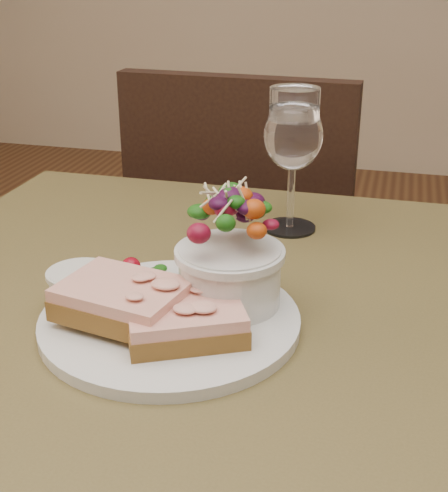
% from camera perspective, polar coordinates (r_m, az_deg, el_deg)
% --- Properties ---
extents(cafe_table, '(0.80, 0.80, 0.75)m').
position_cam_1_polar(cafe_table, '(0.77, -1.36, -12.03)').
color(cafe_table, '#4F4422').
rests_on(cafe_table, ground).
extents(chair_far, '(0.43, 0.43, 0.90)m').
position_cam_1_polar(chair_far, '(1.56, 2.56, -7.53)').
color(chair_far, black).
rests_on(chair_far, ground).
extents(dinner_plate, '(0.26, 0.26, 0.01)m').
position_cam_1_polar(dinner_plate, '(0.69, -4.51, -6.18)').
color(dinner_plate, silver).
rests_on(dinner_plate, cafe_table).
extents(sandwich_front, '(0.13, 0.12, 0.03)m').
position_cam_1_polar(sandwich_front, '(0.65, -3.25, -6.21)').
color(sandwich_front, '#523616').
rests_on(sandwich_front, dinner_plate).
extents(sandwich_back, '(0.13, 0.11, 0.03)m').
position_cam_1_polar(sandwich_back, '(0.67, -8.39, -4.43)').
color(sandwich_back, '#523616').
rests_on(sandwich_back, dinner_plate).
extents(ramekin, '(0.06, 0.06, 0.04)m').
position_cam_1_polar(ramekin, '(0.72, -11.86, -3.21)').
color(ramekin, beige).
rests_on(ramekin, dinner_plate).
extents(salad_bowl, '(0.10, 0.10, 0.13)m').
position_cam_1_polar(salad_bowl, '(0.68, 0.48, -0.36)').
color(salad_bowl, silver).
rests_on(salad_bowl, dinner_plate).
extents(garnish, '(0.05, 0.04, 0.02)m').
position_cam_1_polar(garnish, '(0.77, -6.89, -1.83)').
color(garnish, '#093309').
rests_on(garnish, dinner_plate).
extents(wine_glass, '(0.08, 0.08, 0.18)m').
position_cam_1_polar(wine_glass, '(0.89, 5.78, 8.81)').
color(wine_glass, white).
rests_on(wine_glass, cafe_table).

